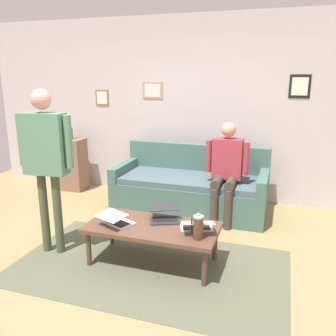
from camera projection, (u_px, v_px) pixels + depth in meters
ground_plane at (141, 258)px, 3.73m from camera, size 7.68×7.68×0.00m
area_rug at (149, 267)px, 3.56m from camera, size 2.67×1.53×0.01m
back_wall at (195, 109)px, 5.40m from camera, size 7.04×0.11×2.70m
couch at (191, 189)px, 5.00m from camera, size 2.07×0.90×0.88m
coffee_table at (153, 229)px, 3.56m from camera, size 1.31×0.63×0.40m
laptop_left at (165, 216)px, 3.69m from camera, size 0.41×0.41×0.12m
laptop_center at (197, 226)px, 3.44m from camera, size 0.40×0.42×0.14m
laptop_right at (116, 220)px, 3.57m from camera, size 0.39×0.40×0.13m
french_press at (198, 227)px, 3.24m from camera, size 0.11×0.09×0.25m
side_shelf at (72, 164)px, 5.87m from camera, size 0.42×0.32×0.85m
flower_vase at (69, 129)px, 5.72m from camera, size 0.09×0.09×0.42m
person_standing at (46, 152)px, 3.60m from camera, size 0.60×0.24×1.72m
person_seated at (226, 166)px, 4.53m from camera, size 0.55×0.51×1.28m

